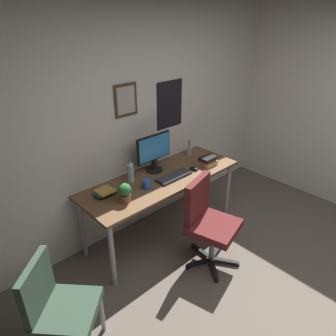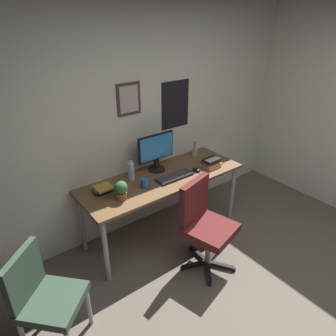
# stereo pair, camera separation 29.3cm
# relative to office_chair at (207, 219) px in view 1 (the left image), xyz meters

# --- Properties ---
(ground_plane) EXTENTS (5.28, 5.28, 0.00)m
(ground_plane) POSITION_rel_office_chair_xyz_m (0.04, -1.08, -0.53)
(ground_plane) COLOR #60564C
(wall_back) EXTENTS (4.40, 0.10, 2.60)m
(wall_back) POSITION_rel_office_chair_xyz_m (0.04, 1.07, 0.77)
(wall_back) COLOR silver
(wall_back) RESTS_ON ground_plane
(desk) EXTENTS (1.88, 0.68, 0.76)m
(desk) POSITION_rel_office_chair_xyz_m (-0.02, 0.65, 0.15)
(desk) COLOR brown
(desk) RESTS_ON ground_plane
(office_chair) EXTENTS (0.58, 0.59, 0.95)m
(office_chair) POSITION_rel_office_chair_xyz_m (0.00, 0.00, 0.00)
(office_chair) COLOR #591E1E
(office_chair) RESTS_ON ground_plane
(side_chair) EXTENTS (0.59, 0.59, 0.88)m
(side_chair) POSITION_rel_office_chair_xyz_m (-1.55, 0.09, -0.03)
(side_chair) COLOR #334738
(side_chair) RESTS_ON ground_plane
(monitor) EXTENTS (0.46, 0.20, 0.43)m
(monitor) POSITION_rel_office_chair_xyz_m (0.02, 0.83, 0.47)
(monitor) COLOR black
(monitor) RESTS_ON desk
(keyboard) EXTENTS (0.43, 0.15, 0.03)m
(keyboard) POSITION_rel_office_chair_xyz_m (0.06, 0.55, 0.24)
(keyboard) COLOR black
(keyboard) RESTS_ON desk
(computer_mouse) EXTENTS (0.06, 0.11, 0.04)m
(computer_mouse) POSITION_rel_office_chair_xyz_m (0.36, 0.53, 0.25)
(computer_mouse) COLOR black
(computer_mouse) RESTS_ON desk
(water_bottle) EXTENTS (0.07, 0.07, 0.25)m
(water_bottle) POSITION_rel_office_chair_xyz_m (-0.33, 0.81, 0.34)
(water_bottle) COLOR silver
(water_bottle) RESTS_ON desk
(coffee_mug_near) EXTENTS (0.12, 0.08, 0.10)m
(coffee_mug_near) POSITION_rel_office_chair_xyz_m (-0.30, 0.58, 0.28)
(coffee_mug_near) COLOR #2659B2
(coffee_mug_near) RESTS_ON desk
(potted_plant) EXTENTS (0.13, 0.13, 0.19)m
(potted_plant) POSITION_rel_office_chair_xyz_m (-0.61, 0.53, 0.34)
(potted_plant) COLOR brown
(potted_plant) RESTS_ON desk
(pen_cup) EXTENTS (0.07, 0.07, 0.20)m
(pen_cup) POSITION_rel_office_chair_xyz_m (0.63, 0.86, 0.28)
(pen_cup) COLOR #9EA0A5
(pen_cup) RESTS_ON desk
(book_stack_left) EXTENTS (0.21, 0.17, 0.11)m
(book_stack_left) POSITION_rel_office_chair_xyz_m (0.58, 0.50, 0.28)
(book_stack_left) COLOR silver
(book_stack_left) RESTS_ON desk
(book_stack_right) EXTENTS (0.21, 0.16, 0.07)m
(book_stack_right) POSITION_rel_office_chair_xyz_m (-0.69, 0.76, 0.26)
(book_stack_right) COLOR black
(book_stack_right) RESTS_ON desk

